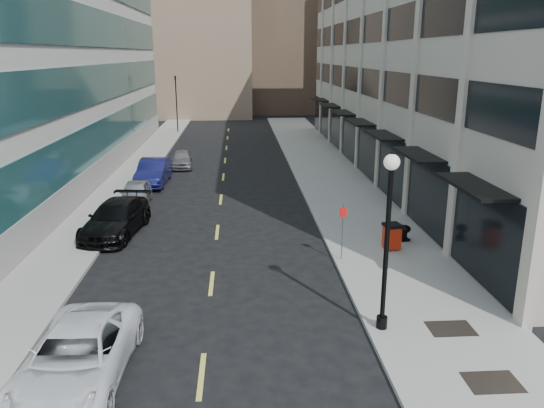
{
  "coord_description": "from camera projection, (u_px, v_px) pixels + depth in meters",
  "views": [
    {
      "loc": [
        1.11,
        -10.58,
        8.38
      ],
      "look_at": [
        2.39,
        9.44,
        2.68
      ],
      "focal_mm": 35.0,
      "sensor_mm": 36.0,
      "label": 1
    }
  ],
  "objects": [
    {
      "name": "sidewalk_right",
      "position": [
        345.0,
        196.0,
        32.02
      ],
      "size": [
        5.0,
        80.0,
        0.15
      ],
      "primitive_type": "cube",
      "color": "gray",
      "rests_on": "ground"
    },
    {
      "name": "sidewalk_left",
      "position": [
        110.0,
        200.0,
        31.16
      ],
      "size": [
        3.0,
        80.0,
        0.15
      ],
      "primitive_type": "cube",
      "color": "gray",
      "rests_on": "ground"
    },
    {
      "name": "building_right",
      "position": [
        464.0,
        44.0,
        36.88
      ],
      "size": [
        15.3,
        46.5,
        18.25
      ],
      "color": "#B1A795",
      "rests_on": "ground"
    },
    {
      "name": "skyline_tan_near",
      "position": [
        199.0,
        12.0,
        73.58
      ],
      "size": [
        14.0,
        18.0,
        28.0
      ],
      "primitive_type": "cube",
      "color": "#7E6C53",
      "rests_on": "ground"
    },
    {
      "name": "skyline_tan_far",
      "position": [
        140.0,
        36.0,
        83.38
      ],
      "size": [
        12.0,
        14.0,
        22.0
      ],
      "primitive_type": "cube",
      "color": "#7E6C53",
      "rests_on": "ground"
    },
    {
      "name": "skyline_stone",
      "position": [
        357.0,
        42.0,
        74.11
      ],
      "size": [
        10.0,
        14.0,
        20.0
      ],
      "primitive_type": "cube",
      "color": "#B1A795",
      "rests_on": "ground"
    },
    {
      "name": "grate_mid",
      "position": [
        492.0,
        382.0,
        13.77
      ],
      "size": [
        1.4,
        1.0,
        0.01
      ],
      "primitive_type": "cube",
      "color": "black",
      "rests_on": "sidewalk_right"
    },
    {
      "name": "grate_far",
      "position": [
        451.0,
        328.0,
        16.46
      ],
      "size": [
        1.4,
        1.0,
        0.01
      ],
      "primitive_type": "cube",
      "color": "black",
      "rests_on": "sidewalk_right"
    },
    {
      "name": "road_centerline",
      "position": [
        219.0,
        214.0,
        28.7
      ],
      "size": [
        0.15,
        68.2,
        0.01
      ],
      "color": "#D8CC4C",
      "rests_on": "ground"
    },
    {
      "name": "traffic_signal",
      "position": [
        175.0,
        79.0,
        56.56
      ],
      "size": [
        0.66,
        0.66,
        6.98
      ],
      "color": "black",
      "rests_on": "ground"
    },
    {
      "name": "car_white_van",
      "position": [
        77.0,
        357.0,
        13.82
      ],
      "size": [
        2.67,
        5.51,
        1.51
      ],
      "primitive_type": "imported",
      "rotation": [
        0.0,
        0.0,
        -0.03
      ],
      "color": "white",
      "rests_on": "ground"
    },
    {
      "name": "car_black_pickup",
      "position": [
        116.0,
        218.0,
        25.31
      ],
      "size": [
        2.92,
        5.71,
        1.58
      ],
      "primitive_type": "imported",
      "rotation": [
        0.0,
        0.0,
        -0.13
      ],
      "color": "black",
      "rests_on": "ground"
    },
    {
      "name": "car_silver_sedan",
      "position": [
        136.0,
        193.0,
        30.24
      ],
      "size": [
        1.9,
        4.15,
        1.38
      ],
      "primitive_type": "imported",
      "rotation": [
        0.0,
        0.0,
        0.07
      ],
      "color": "#A0A3A9",
      "rests_on": "ground"
    },
    {
      "name": "car_blue_sedan",
      "position": [
        154.0,
        172.0,
        35.06
      ],
      "size": [
        1.92,
        5.1,
        1.66
      ],
      "primitive_type": "imported",
      "rotation": [
        0.0,
        0.0,
        -0.03
      ],
      "color": "#131549",
      "rests_on": "ground"
    },
    {
      "name": "car_grey_sedan",
      "position": [
        182.0,
        159.0,
        40.32
      ],
      "size": [
        1.82,
        3.94,
        1.31
      ],
      "primitive_type": "imported",
      "rotation": [
        0.0,
        0.0,
        0.07
      ],
      "color": "slate",
      "rests_on": "ground"
    },
    {
      "name": "trash_bin",
      "position": [
        392.0,
        235.0,
        23.01
      ],
      "size": [
        0.82,
        0.85,
        1.15
      ],
      "rotation": [
        0.0,
        0.0,
        0.18
      ],
      "color": "red",
      "rests_on": "sidewalk_right"
    },
    {
      "name": "lamppost",
      "position": [
        388.0,
        227.0,
        15.62
      ],
      "size": [
        0.47,
        0.47,
        5.62
      ],
      "color": "black",
      "rests_on": "sidewalk_right"
    },
    {
      "name": "sign_post",
      "position": [
        343.0,
        224.0,
        21.58
      ],
      "size": [
        0.28,
        0.07,
        2.39
      ],
      "rotation": [
        0.0,
        0.0,
        0.13
      ],
      "color": "slate",
      "rests_on": "sidewalk_right"
    },
    {
      "name": "urn_planter",
      "position": [
        405.0,
        231.0,
        24.11
      ],
      "size": [
        0.53,
        0.53,
        0.74
      ],
      "rotation": [
        0.0,
        0.0,
        0.27
      ],
      "color": "black",
      "rests_on": "sidewalk_right"
    }
  ]
}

